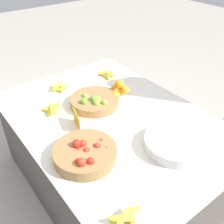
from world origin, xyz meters
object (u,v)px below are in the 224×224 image
at_px(price_sign, 77,120).
at_px(lime_bowl, 94,101).
at_px(metal_bowl, 175,143).
at_px(tomato_basket, 85,153).

bearing_deg(price_sign, lime_bowl, 137.85).
bearing_deg(price_sign, metal_bowl, 50.26).
distance_m(tomato_basket, price_sign, 0.30).
height_order(lime_bowl, tomato_basket, tomato_basket).
height_order(lime_bowl, price_sign, price_sign).
xyz_separation_m(tomato_basket, price_sign, (-0.28, 0.11, 0.02)).
bearing_deg(metal_bowl, price_sign, -145.86).
xyz_separation_m(lime_bowl, tomato_basket, (0.43, -0.36, 0.00)).
bearing_deg(tomato_basket, lime_bowl, 140.48).
xyz_separation_m(lime_bowl, metal_bowl, (0.68, 0.12, -0.00)).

